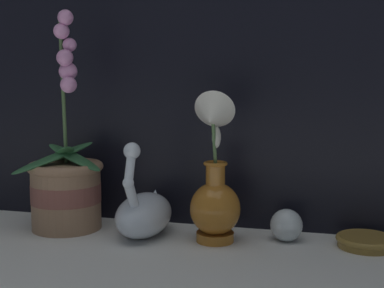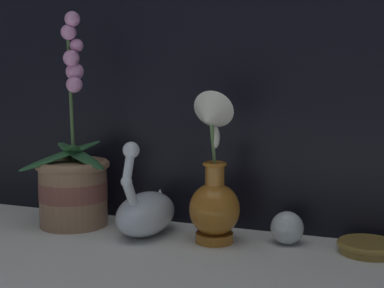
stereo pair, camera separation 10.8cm
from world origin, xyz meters
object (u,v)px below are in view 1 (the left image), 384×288
orchid_potted_plant (66,184)px  swan_figurine (144,212)px  blue_vase (215,190)px  amber_dish (366,241)px  glass_sphere (286,225)px

orchid_potted_plant → swan_figurine: (0.19, -0.01, -0.05)m
orchid_potted_plant → swan_figurine: orchid_potted_plant is taller
blue_vase → amber_dish: blue_vase is taller
amber_dish → blue_vase: bearing=-171.4°
blue_vase → glass_sphere: size_ratio=4.62×
swan_figurine → blue_vase: size_ratio=0.67×
swan_figurine → glass_sphere: swan_figurine is taller
orchid_potted_plant → blue_vase: (0.34, -0.01, 0.01)m
blue_vase → amber_dish: (0.30, 0.05, -0.10)m
orchid_potted_plant → glass_sphere: (0.48, 0.03, -0.07)m
swan_figurine → glass_sphere: bearing=7.5°
amber_dish → glass_sphere: bearing=179.7°
glass_sphere → blue_vase: bearing=-161.9°
orchid_potted_plant → glass_sphere: orchid_potted_plant is taller
swan_figurine → glass_sphere: size_ratio=3.11×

